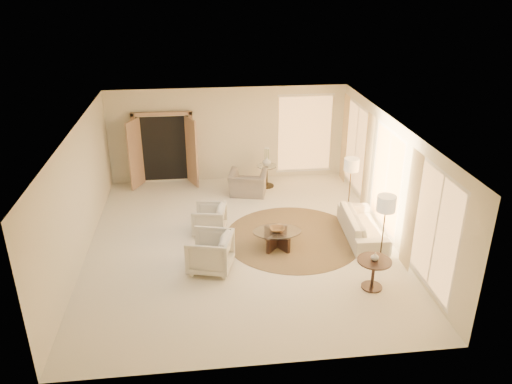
{
  "coord_description": "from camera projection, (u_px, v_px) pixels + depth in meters",
  "views": [
    {
      "loc": [
        -0.85,
        -10.18,
        5.83
      ],
      "look_at": [
        0.4,
        0.4,
        1.1
      ],
      "focal_mm": 35.0,
      "sensor_mm": 36.0,
      "label": 1
    }
  ],
  "objects": [
    {
      "name": "coffee_table",
      "position": [
        277.0,
        237.0,
        11.42
      ],
      "size": [
        1.18,
        1.18,
        0.41
      ],
      "rotation": [
        0.0,
        0.0,
        -0.06
      ],
      "color": "black",
      "rests_on": "room"
    },
    {
      "name": "accent_chair",
      "position": [
        248.0,
        180.0,
        14.05
      ],
      "size": [
        1.15,
        0.88,
        0.9
      ],
      "primitive_type": "imported",
      "rotation": [
        0.0,
        0.0,
        2.91
      ],
      "color": "gray",
      "rests_on": "room"
    },
    {
      "name": "end_vase",
      "position": [
        375.0,
        257.0,
        9.75
      ],
      "size": [
        0.18,
        0.18,
        0.16
      ],
      "primitive_type": "imported",
      "rotation": [
        0.0,
        0.0,
        0.19
      ],
      "color": "silver",
      "rests_on": "end_table"
    },
    {
      "name": "window_back_corner",
      "position": [
        305.0,
        134.0,
        14.98
      ],
      "size": [
        1.7,
        0.1,
        2.4
      ],
      "primitive_type": null,
      "color": "#FFB966",
      "rests_on": "room"
    },
    {
      "name": "bowl",
      "position": [
        277.0,
        229.0,
        11.34
      ],
      "size": [
        0.35,
        0.35,
        0.08
      ],
      "primitive_type": "imported",
      "rotation": [
        0.0,
        0.0,
        -0.05
      ],
      "color": "brown",
      "rests_on": "coffee_table"
    },
    {
      "name": "windows_right",
      "position": [
        387.0,
        181.0,
        11.61
      ],
      "size": [
        0.1,
        6.4,
        2.4
      ],
      "primitive_type": null,
      "color": "#FFB966",
      "rests_on": "room"
    },
    {
      "name": "floor_lamp_near",
      "position": [
        351.0,
        167.0,
        12.5
      ],
      "size": [
        0.38,
        0.38,
        1.56
      ],
      "rotation": [
        0.0,
        0.0,
        -0.31
      ],
      "color": "#2C251A",
      "rests_on": "room"
    },
    {
      "name": "floor_lamp_far",
      "position": [
        386.0,
        207.0,
        10.27
      ],
      "size": [
        0.39,
        0.39,
        1.63
      ],
      "rotation": [
        0.0,
        0.0,
        -0.37
      ],
      "color": "#2C251A",
      "rests_on": "room"
    },
    {
      "name": "side_table",
      "position": [
        267.0,
        174.0,
        14.6
      ],
      "size": [
        0.56,
        0.56,
        0.65
      ],
      "rotation": [
        0.0,
        0.0,
        -0.09
      ],
      "color": "#2C251A",
      "rests_on": "room"
    },
    {
      "name": "armchair_right",
      "position": [
        210.0,
        250.0,
        10.48
      ],
      "size": [
        1.02,
        1.06,
        0.9
      ],
      "primitive_type": "imported",
      "rotation": [
        0.0,
        0.0,
        -1.83
      ],
      "color": "beige",
      "rests_on": "room"
    },
    {
      "name": "side_vase",
      "position": [
        267.0,
        161.0,
        14.44
      ],
      "size": [
        0.32,
        0.32,
        0.27
      ],
      "primitive_type": "imported",
      "rotation": [
        0.0,
        0.0,
        0.28
      ],
      "color": "silver",
      "rests_on": "side_table"
    },
    {
      "name": "french_doors",
      "position": [
        164.0,
        150.0,
        14.53
      ],
      "size": [
        1.95,
        0.66,
        2.16
      ],
      "color": "tan",
      "rests_on": "room"
    },
    {
      "name": "armchair_left",
      "position": [
        209.0,
        218.0,
        12.0
      ],
      "size": [
        0.83,
        0.87,
        0.78
      ],
      "primitive_type": "imported",
      "rotation": [
        0.0,
        0.0,
        -1.75
      ],
      "color": "beige",
      "rests_on": "room"
    },
    {
      "name": "room",
      "position": [
        240.0,
        188.0,
        11.13
      ],
      "size": [
        7.04,
        8.04,
        2.83
      ],
      "color": "white",
      "rests_on": "ground"
    },
    {
      "name": "sofa",
      "position": [
        363.0,
        226.0,
        11.83
      ],
      "size": [
        0.91,
        2.08,
        0.59
      ],
      "primitive_type": "imported",
      "rotation": [
        0.0,
        0.0,
        1.51
      ],
      "color": "beige",
      "rests_on": "room"
    },
    {
      "name": "end_table",
      "position": [
        374.0,
        269.0,
        9.86
      ],
      "size": [
        0.68,
        0.68,
        0.64
      ],
      "rotation": [
        0.0,
        0.0,
        -0.1
      ],
      "color": "black",
      "rests_on": "room"
    },
    {
      "name": "curtains_right",
      "position": [
        372.0,
        169.0,
        12.44
      ],
      "size": [
        0.06,
        5.2,
        2.6
      ],
      "primitive_type": null,
      "color": "beige",
      "rests_on": "room"
    },
    {
      "name": "area_rug",
      "position": [
        293.0,
        237.0,
        11.91
      ],
      "size": [
        3.56,
        3.56,
        0.01
      ],
      "primitive_type": "cylinder",
      "rotation": [
        0.0,
        0.0,
        -0.09
      ],
      "color": "#41311C",
      "rests_on": "room"
    }
  ]
}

